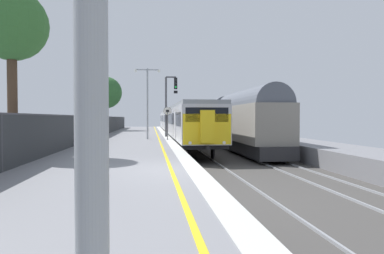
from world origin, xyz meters
name	(u,v)px	position (x,y,z in m)	size (l,w,h in m)	color
ground	(262,186)	(2.64, 0.00, -0.61)	(17.40, 110.00, 1.21)	gray
commuter_train_at_platform	(178,121)	(2.10, 28.96, 1.27)	(2.83, 42.57, 3.81)	#B7B7BC
freight_train_adjacent_track	(215,119)	(6.10, 27.35, 1.53)	(2.60, 39.78, 4.63)	#232326
signal_gantry	(169,99)	(0.61, 19.64, 3.28)	(1.10, 0.24, 5.27)	#47474C
speed_limit_sign	(168,119)	(0.25, 14.82, 1.57)	(0.59, 0.08, 2.45)	#59595B
platform_lamp_mid	(147,97)	(-1.23, 16.28, 3.24)	(2.00, 0.20, 5.47)	#93999E
platform_back_fence	(1,141)	(-5.45, 0.00, 0.94)	(0.07, 99.00, 1.81)	#282B2D
background_tree_left	(107,93)	(-6.70, 35.91, 4.87)	(4.13, 4.13, 7.04)	#473323
background_tree_centre	(11,29)	(-6.85, 4.61, 5.41)	(3.00, 3.11, 7.06)	#473323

